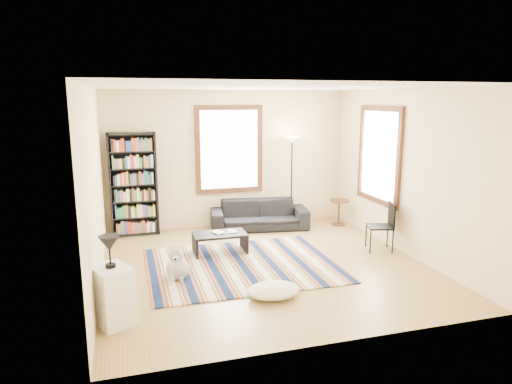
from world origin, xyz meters
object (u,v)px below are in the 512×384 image
object	(u,v)px
coffee_table	(220,243)
floor_lamp	(291,181)
side_table	(339,213)
folding_chair	(380,227)
sofa	(259,215)
dog	(177,261)
bookshelf	(134,184)
floor_cushion	(274,290)
white_cabinet	(113,295)

from	to	relation	value
coffee_table	floor_lamp	size ratio (longest dim) A/B	0.48
side_table	folding_chair	world-z (taller)	folding_chair
sofa	floor_lamp	size ratio (longest dim) A/B	1.06
coffee_table	folding_chair	world-z (taller)	folding_chair
floor_lamp	dog	xyz separation A→B (m)	(-2.66, -2.34, -0.66)
sofa	side_table	world-z (taller)	sofa
sofa	bookshelf	xyz separation A→B (m)	(-2.45, 0.27, 0.71)
floor_lamp	coffee_table	bearing A→B (deg)	-142.50
floor_cushion	floor_lamp	size ratio (longest dim) A/B	0.39
coffee_table	floor_cushion	xyz separation A→B (m)	(0.34, -1.93, -0.09)
floor_cushion	folding_chair	bearing A→B (deg)	28.82
bookshelf	white_cabinet	world-z (taller)	bookshelf
floor_lamp	white_cabinet	xyz separation A→B (m)	(-3.55, -3.49, -0.58)
floor_cushion	side_table	xyz separation A→B (m)	(2.44, 3.01, 0.18)
coffee_table	floor_lamp	world-z (taller)	floor_lamp
side_table	white_cabinet	size ratio (longest dim) A/B	0.77
floor_cushion	white_cabinet	distance (m)	2.08
folding_chair	white_cabinet	xyz separation A→B (m)	(-4.45, -1.48, -0.08)
coffee_table	folding_chair	xyz separation A→B (m)	(2.73, -0.62, 0.25)
folding_chair	white_cabinet	world-z (taller)	folding_chair
bookshelf	coffee_table	distance (m)	2.23
sofa	floor_lamp	xyz separation A→B (m)	(0.73, 0.10, 0.64)
white_cabinet	dog	world-z (taller)	white_cabinet
white_cabinet	folding_chair	bearing A→B (deg)	-6.48
bookshelf	dog	xyz separation A→B (m)	(0.53, -2.51, -0.73)
white_cabinet	coffee_table	bearing A→B (deg)	25.68
white_cabinet	side_table	bearing A→B (deg)	10.32
white_cabinet	dog	distance (m)	1.46
coffee_table	floor_cushion	bearing A→B (deg)	-80.15
floor_cushion	sofa	bearing A→B (deg)	76.83
coffee_table	side_table	size ratio (longest dim) A/B	1.67
sofa	dog	size ratio (longest dim) A/B	3.65
floor_cushion	side_table	size ratio (longest dim) A/B	1.35
sofa	folding_chair	world-z (taller)	folding_chair
coffee_table	sofa	bearing A→B (deg)	50.00
coffee_table	folding_chair	distance (m)	2.81
coffee_table	dog	world-z (taller)	dog
sofa	floor_lamp	distance (m)	0.98
coffee_table	side_table	xyz separation A→B (m)	(2.78, 1.08, 0.09)
floor_lamp	folding_chair	distance (m)	2.27
bookshelf	sofa	bearing A→B (deg)	-6.28
bookshelf	side_table	world-z (taller)	bookshelf
sofa	floor_cushion	distance (m)	3.33
floor_cushion	dog	size ratio (longest dim) A/B	1.34
floor_cushion	coffee_table	bearing A→B (deg)	99.85
bookshelf	coffee_table	xyz separation A→B (m)	(1.36, -1.57, -0.82)
side_table	bookshelf	bearing A→B (deg)	173.16
dog	bookshelf	bearing A→B (deg)	112.13
side_table	white_cabinet	xyz separation A→B (m)	(-4.50, -3.17, 0.08)
bookshelf	white_cabinet	size ratio (longest dim) A/B	2.86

